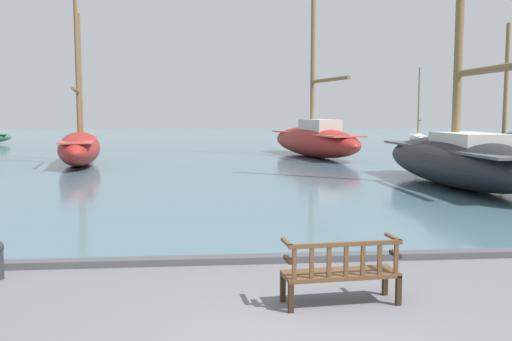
% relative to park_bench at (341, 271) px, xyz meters
% --- Properties ---
extents(harbor_water, '(100.00, 80.00, 0.08)m').
position_rel_park_bench_xyz_m(harbor_water, '(-0.79, 42.46, -0.43)').
color(harbor_water, slate).
rests_on(harbor_water, ground).
extents(quay_edge_kerb, '(40.00, 0.30, 0.12)m').
position_rel_park_bench_xyz_m(quay_edge_kerb, '(-0.79, 2.31, -0.41)').
color(quay_edge_kerb, '#4C4C50').
rests_on(quay_edge_kerb, ground).
extents(park_bench, '(1.64, 0.68, 0.92)m').
position_rel_park_bench_xyz_m(park_bench, '(0.00, 0.00, 0.00)').
color(park_bench, '#322113').
rests_on(park_bench, ground).
extents(sailboat_nearest_port, '(3.19, 8.52, 10.04)m').
position_rel_park_bench_xyz_m(sailboat_nearest_port, '(-7.91, 20.95, 0.52)').
color(sailboat_nearest_port, maroon).
rests_on(sailboat_nearest_port, harbor_water).
extents(sailboat_far_starboard, '(3.10, 10.39, 12.36)m').
position_rel_park_bench_xyz_m(sailboat_far_starboard, '(6.92, 11.38, 0.62)').
color(sailboat_far_starboard, black).
rests_on(sailboat_far_starboard, harbor_water).
extents(sailboat_outer_starboard, '(2.48, 5.84, 6.20)m').
position_rel_park_bench_xyz_m(sailboat_outer_starboard, '(15.92, 38.43, 0.07)').
color(sailboat_outer_starboard, silver).
rests_on(sailboat_outer_starboard, harbor_water).
extents(sailboat_mid_port, '(4.65, 10.96, 12.76)m').
position_rel_park_bench_xyz_m(sailboat_mid_port, '(4.49, 24.84, 0.64)').
color(sailboat_mid_port, maroon).
rests_on(sailboat_mid_port, harbor_water).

